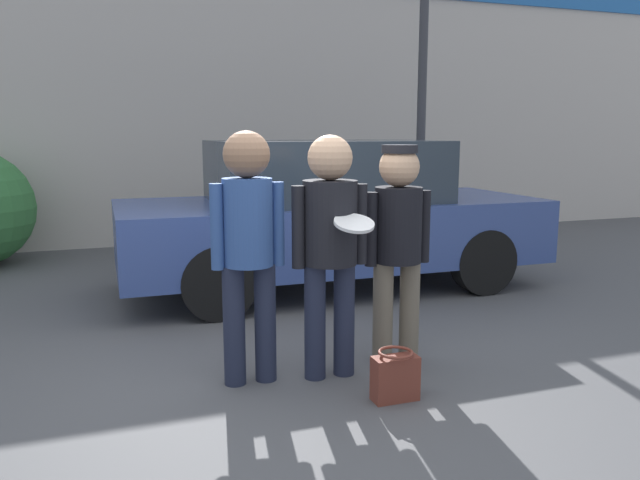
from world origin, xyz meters
TOP-DOWN VIEW (x-y plane):
  - ground_plane at (0.00, 0.00)m, footprint 56.00×56.00m
  - storefront_building at (0.00, 5.94)m, footprint 24.00×0.22m
  - person_left at (-0.18, 0.07)m, footprint 0.51×0.34m
  - person_middle_with_frisbee at (0.38, -0.02)m, footprint 0.55×0.59m
  - person_right at (0.94, 0.06)m, footprint 0.52×0.35m
  - parked_car_near at (1.28, 2.42)m, footprint 4.61×1.85m
  - handbag at (0.64, -0.54)m, footprint 0.30×0.23m

SIDE VIEW (x-z plane):
  - ground_plane at x=0.00m, z-range 0.00..0.00m
  - handbag at x=0.64m, z-range -0.01..0.33m
  - parked_car_near at x=1.28m, z-range 0.00..1.64m
  - person_right at x=0.94m, z-range 0.16..1.80m
  - person_middle_with_frisbee at x=0.38m, z-range 0.17..1.88m
  - person_left at x=-0.18m, z-range 0.17..1.91m
  - storefront_building at x=0.00m, z-range 0.03..4.30m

